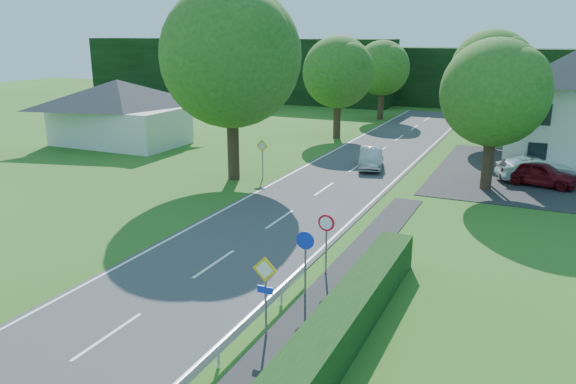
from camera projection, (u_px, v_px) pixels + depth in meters
The scene contains 25 objects.
road at pixel (296, 208), 29.05m from camera, with size 7.00×80.00×0.04m, color #3E3E40.
parking_pad at pixel (551, 176), 35.61m from camera, with size 14.00×16.00×0.04m, color #242426.
line_edge_left at pixel (241, 200), 30.34m from camera, with size 0.12×80.00×0.01m, color white.
line_edge_right at pixel (356, 216), 27.74m from camera, with size 0.12×80.00×0.01m, color white.
line_centre at pixel (296, 208), 29.04m from camera, with size 0.12×80.00×0.01m, color white, non-canonical shape.
tree_main at pixel (232, 84), 33.36m from camera, with size 9.40×9.40×11.64m, color #205319, non-canonical shape.
tree_left_far at pixel (338, 88), 47.36m from camera, with size 7.00×7.00×8.58m, color #205319, non-canonical shape.
tree_right_far at pixel (490, 88), 44.24m from camera, with size 7.40×7.40×9.09m, color #205319, non-canonical shape.
tree_left_back at pixel (382, 80), 57.73m from camera, with size 6.60×6.60×8.07m, color #205319, non-canonical shape.
tree_right_back at pixel (486, 89), 51.85m from camera, with size 6.20×6.20×7.56m, color #205319, non-canonical shape.
tree_right_mid at pixel (492, 116), 31.47m from camera, with size 7.00×7.00×8.58m, color #205319, non-canonical shape.
treeline_left at pixel (232, 69), 75.89m from camera, with size 44.00×6.00×8.00m, color black.
treeline_right at pixel (519, 80), 65.11m from camera, with size 30.00×5.00×7.00m, color black.
bungalow_left at pixel (119, 111), 45.06m from camera, with size 11.00×6.50×5.20m.
streetlight at pixel (488, 108), 33.35m from camera, with size 2.03×0.18×8.00m.
sign_priority_right at pixel (265, 282), 16.33m from camera, with size 0.78×0.09×2.59m.
sign_roundabout at pixel (305, 251), 18.99m from camera, with size 0.64×0.08×2.37m.
sign_speed_limit at pixel (326, 230), 20.70m from camera, with size 0.64×0.11×2.37m.
sign_priority_left at pixel (262, 151), 34.74m from camera, with size 0.78×0.09×2.44m.
moving_car at pixel (371, 158), 37.44m from camera, with size 1.45×4.15×1.37m, color #9F9EA3.
motorcycle at pixel (372, 157), 38.36m from camera, with size 0.69×1.98×1.04m, color black.
parked_car_red at pixel (540, 173), 33.15m from camera, with size 1.71×4.24×1.44m, color maroon.
parked_car_silver_a at pixel (536, 169), 34.02m from camera, with size 1.57×4.51×1.49m, color silver.
parked_car_grey at pixel (538, 174), 33.45m from camera, with size 1.76×4.33×1.26m, color #424246.
parasol at pixel (569, 155), 36.70m from camera, with size 2.17×2.21×1.99m, color red.
Camera 1 is at (11.14, -5.37, 8.80)m, focal length 35.00 mm.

